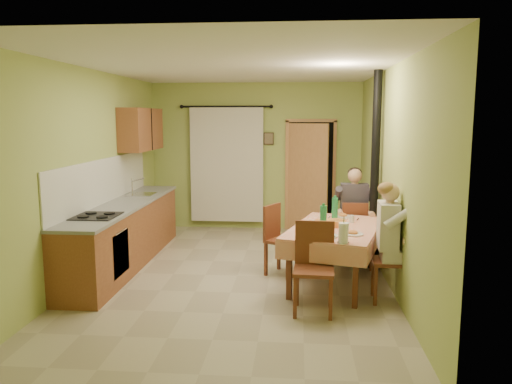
# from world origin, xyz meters

# --- Properties ---
(floor) EXTENTS (4.00, 6.00, 0.01)m
(floor) POSITION_xyz_m (0.00, 0.00, 0.00)
(floor) COLOR tan
(floor) RESTS_ON ground
(room_shell) EXTENTS (4.04, 6.04, 2.82)m
(room_shell) POSITION_xyz_m (0.00, 0.00, 1.82)
(room_shell) COLOR #A6B85E
(room_shell) RESTS_ON ground
(kitchen_run) EXTENTS (0.64, 3.64, 1.56)m
(kitchen_run) POSITION_xyz_m (-1.71, 0.40, 0.48)
(kitchen_run) COLOR brown
(kitchen_run) RESTS_ON ground
(upper_cabinets) EXTENTS (0.35, 1.40, 0.70)m
(upper_cabinets) POSITION_xyz_m (-1.82, 1.70, 1.95)
(upper_cabinets) COLOR brown
(upper_cabinets) RESTS_ON room_shell
(curtain) EXTENTS (1.70, 0.07, 2.22)m
(curtain) POSITION_xyz_m (-0.55, 2.90, 1.26)
(curtain) COLOR black
(curtain) RESTS_ON ground
(doorway) EXTENTS (0.96, 0.46, 2.15)m
(doorway) POSITION_xyz_m (1.02, 2.88, 1.05)
(doorway) COLOR black
(doorway) RESTS_ON ground
(dining_table) EXTENTS (1.48, 1.97, 0.76)m
(dining_table) POSITION_xyz_m (1.30, -0.23, 0.38)
(dining_table) COLOR #E09179
(dining_table) RESTS_ON ground
(tableware) EXTENTS (0.62, 1.66, 0.33)m
(tableware) POSITION_xyz_m (1.28, -0.34, 0.83)
(tableware) COLOR white
(tableware) RESTS_ON dining_table
(chair_far) EXTENTS (0.37, 0.37, 0.92)m
(chair_far) POSITION_xyz_m (1.65, 0.81, 0.29)
(chair_far) COLOR brown
(chair_far) RESTS_ON ground
(chair_near) EXTENTS (0.46, 0.46, 1.00)m
(chair_near) POSITION_xyz_m (1.00, -1.21, 0.29)
(chair_near) COLOR brown
(chair_near) RESTS_ON ground
(chair_right) EXTENTS (0.41, 0.41, 0.94)m
(chair_right) POSITION_xyz_m (1.91, -0.79, 0.29)
(chair_right) COLOR brown
(chair_right) RESTS_ON ground
(chair_left) EXTENTS (0.55, 0.55, 0.96)m
(chair_left) POSITION_xyz_m (0.61, 0.12, 0.29)
(chair_left) COLOR brown
(chair_left) RESTS_ON ground
(man_far) EXTENTS (0.58, 0.47, 1.39)m
(man_far) POSITION_xyz_m (1.65, 0.82, 0.88)
(man_far) COLOR #38333D
(man_far) RESTS_ON chair_far
(man_right) EXTENTS (0.47, 0.60, 1.39)m
(man_right) POSITION_xyz_m (1.89, -0.79, 0.88)
(man_right) COLOR beige
(man_right) RESTS_ON chair_right
(stove_flue) EXTENTS (0.24, 0.24, 2.80)m
(stove_flue) POSITION_xyz_m (1.90, 0.60, 1.02)
(stove_flue) COLOR black
(stove_flue) RESTS_ON ground
(picture_back) EXTENTS (0.19, 0.03, 0.23)m
(picture_back) POSITION_xyz_m (0.25, 2.97, 1.75)
(picture_back) COLOR black
(picture_back) RESTS_ON room_shell
(picture_right) EXTENTS (0.03, 0.31, 0.21)m
(picture_right) POSITION_xyz_m (1.97, 1.20, 1.85)
(picture_right) COLOR brown
(picture_right) RESTS_ON room_shell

